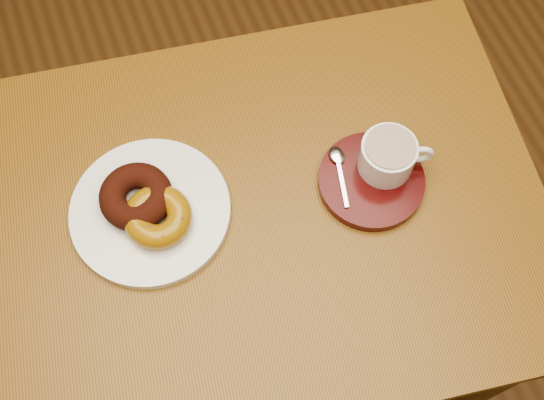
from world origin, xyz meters
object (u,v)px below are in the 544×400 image
object	(u,v)px
donut_plate	(150,211)
saucer	(371,181)
cafe_table	(261,241)
coffee_cup	(389,156)

from	to	relation	value
donut_plate	saucer	xyz separation A→B (m)	(0.33, -0.07, 0.00)
saucer	donut_plate	bearing A→B (deg)	167.75
cafe_table	saucer	size ratio (longest dim) A/B	5.86
saucer	cafe_table	bearing A→B (deg)	173.91
cafe_table	saucer	distance (m)	0.22
cafe_table	donut_plate	distance (m)	0.21
cafe_table	saucer	xyz separation A→B (m)	(0.17, -0.02, 0.14)
donut_plate	coffee_cup	size ratio (longest dim) A/B	2.21
donut_plate	coffee_cup	world-z (taller)	coffee_cup
saucer	coffee_cup	distance (m)	0.05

